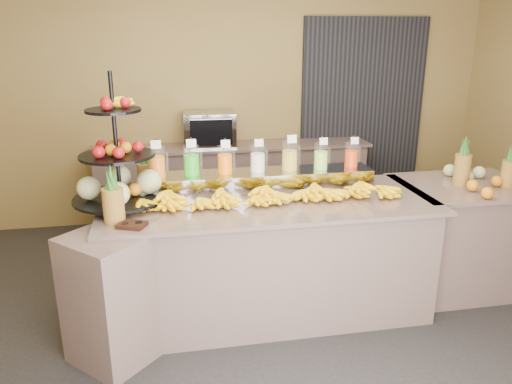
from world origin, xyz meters
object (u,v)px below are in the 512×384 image
object	(u,v)px
condiment_caddy	(132,225)
right_fruit_pile	(491,180)
fruit_stand	(126,173)
oven_warmer	(209,129)
banana_heap	(266,193)
pitcher_tray	(258,181)

from	to	relation	value
condiment_caddy	right_fruit_pile	world-z (taller)	right_fruit_pile
fruit_stand	oven_warmer	distance (m)	2.01
banana_heap	oven_warmer	xyz separation A→B (m)	(-0.23, 1.97, 0.12)
condiment_caddy	oven_warmer	xyz separation A→B (m)	(0.73, 2.30, 0.17)
right_fruit_pile	banana_heap	bearing A→B (deg)	178.38
right_fruit_pile	condiment_caddy	bearing A→B (deg)	-174.24
banana_heap	right_fruit_pile	xyz separation A→B (m)	(1.82, -0.05, 0.01)
oven_warmer	right_fruit_pile	bearing A→B (deg)	-42.27
right_fruit_pile	oven_warmer	bearing A→B (deg)	135.39
pitcher_tray	right_fruit_pile	world-z (taller)	right_fruit_pile
pitcher_tray	banana_heap	size ratio (longest dim) A/B	0.91
pitcher_tray	banana_heap	world-z (taller)	banana_heap
fruit_stand	condiment_caddy	world-z (taller)	fruit_stand
pitcher_tray	fruit_stand	size ratio (longest dim) A/B	1.93
pitcher_tray	oven_warmer	distance (m)	1.69
banana_heap	oven_warmer	bearing A→B (deg)	96.56
fruit_stand	right_fruit_pile	xyz separation A→B (m)	(2.83, -0.17, -0.16)
pitcher_tray	right_fruit_pile	size ratio (longest dim) A/B	3.76
banana_heap	fruit_stand	xyz separation A→B (m)	(-1.01, 0.12, 0.17)
condiment_caddy	oven_warmer	world-z (taller)	oven_warmer
banana_heap	right_fruit_pile	bearing A→B (deg)	-1.62
pitcher_tray	condiment_caddy	distance (m)	1.15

